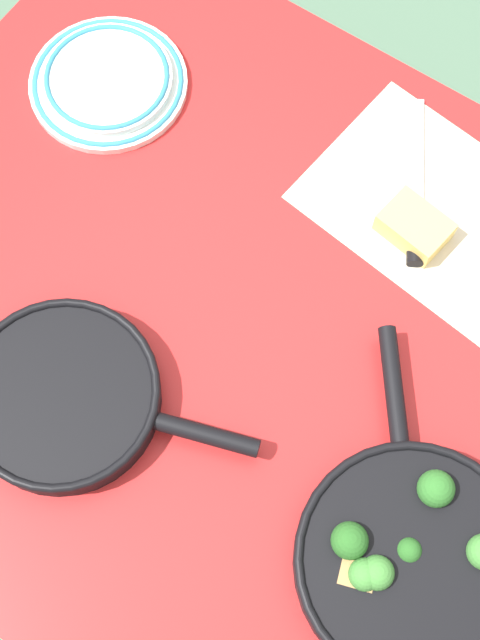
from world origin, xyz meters
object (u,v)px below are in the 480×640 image
at_px(skillet_broccoli, 412,558).
at_px(skillet_eggs, 65,396).
at_px(grater_knife, 415,204).
at_px(dinner_plate_stack, 108,81).
at_px(cheese_block, 415,227).

distance_m(skillet_broccoli, skillet_eggs, 0.48).
bearing_deg(skillet_eggs, grater_knife, 46.95).
bearing_deg(dinner_plate_stack, cheese_block, -175.04).
xyz_separation_m(skillet_eggs, dinner_plate_stack, (0.26, -0.43, -0.01)).
xyz_separation_m(cheese_block, dinner_plate_stack, (0.51, 0.04, -0.01)).
bearing_deg(cheese_block, skillet_broccoli, 119.54).
height_order(skillet_eggs, cheese_block, skillet_eggs).
xyz_separation_m(skillet_broccoli, dinner_plate_stack, (0.73, -0.35, -0.02)).
bearing_deg(grater_knife, cheese_block, 177.14).
relative_size(cheese_block, dinner_plate_stack, 0.43).
height_order(cheese_block, dinner_plate_stack, cheese_block).
bearing_deg(grater_knife, skillet_eggs, 125.43).
distance_m(skillet_broccoli, dinner_plate_stack, 0.81).
height_order(skillet_eggs, dinner_plate_stack, skillet_eggs).
height_order(grater_knife, dinner_plate_stack, dinner_plate_stack).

